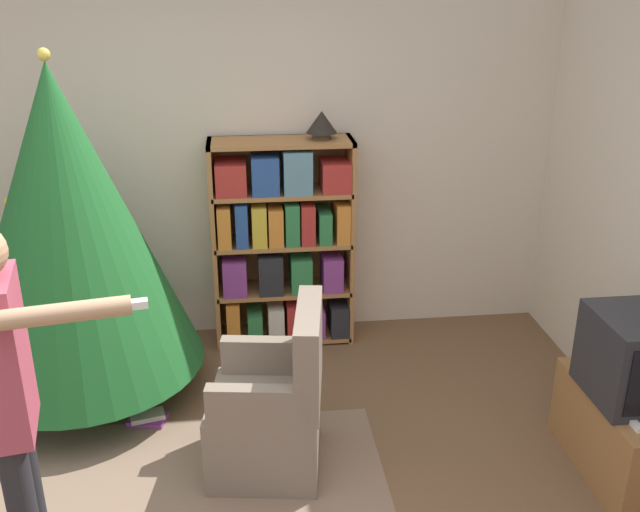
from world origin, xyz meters
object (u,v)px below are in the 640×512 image
(armchair, at_px, (273,412))
(standing_person, at_px, (9,397))
(table_lamp, at_px, (322,123))
(bookshelf, at_px, (283,243))
(christmas_tree, at_px, (67,224))

(armchair, distance_m, standing_person, 1.42)
(armchair, relative_size, table_lamp, 4.60)
(bookshelf, distance_m, table_lamp, 0.85)
(bookshelf, distance_m, standing_person, 2.46)
(bookshelf, height_order, table_lamp, table_lamp)
(standing_person, height_order, table_lamp, standing_person)
(bookshelf, relative_size, christmas_tree, 0.69)
(bookshelf, xyz_separation_m, table_lamp, (0.27, 0.01, 0.81))
(standing_person, distance_m, table_lamp, 2.65)
(bookshelf, relative_size, table_lamp, 7.18)
(bookshelf, bearing_deg, standing_person, -118.05)
(table_lamp, bearing_deg, standing_person, -123.19)
(armchair, xyz_separation_m, standing_person, (-1.00, -0.76, 0.66))
(christmas_tree, height_order, standing_person, christmas_tree)
(christmas_tree, relative_size, armchair, 2.26)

